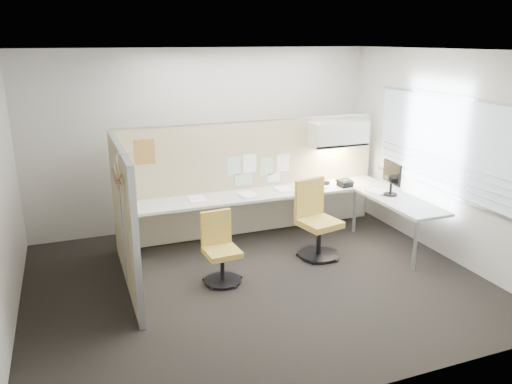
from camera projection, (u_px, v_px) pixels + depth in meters
name	position (u px, v px, depth m)	size (l,w,h in m)	color
floor	(256.00, 281.00, 6.29)	(5.50, 4.50, 0.01)	black
ceiling	(256.00, 50.00, 5.46)	(5.50, 4.50, 0.01)	white
wall_back	(205.00, 139.00, 7.88)	(5.50, 0.02, 2.80)	beige
wall_front	(359.00, 244.00, 3.87)	(5.50, 0.02, 2.80)	beige
wall_right	(443.00, 155.00, 6.81)	(0.02, 4.50, 2.80)	beige
window_pane	(443.00, 144.00, 6.76)	(0.01, 2.80, 1.30)	#93A1AB
partition_back	(252.00, 178.00, 7.64)	(4.10, 0.06, 1.75)	#C0B185
partition_left	(124.00, 217.00, 5.96)	(0.06, 2.20, 1.75)	#C0B185
desk	(287.00, 201.00, 7.43)	(4.00, 2.07, 0.73)	beige
overhead_bin	(338.00, 134.00, 7.73)	(0.90, 0.36, 0.38)	beige
task_light_strip	(337.00, 147.00, 7.79)	(0.60, 0.06, 0.02)	#FFEABF
pinned_papers	(258.00, 168.00, 7.60)	(1.01, 0.00, 0.47)	#8CBF8C
poster	(145.00, 152.00, 6.91)	(0.28, 0.00, 0.35)	orange
chair_left	(220.00, 250.00, 6.18)	(0.46, 0.47, 0.88)	black
chair_right	(316.00, 222.00, 6.91)	(0.59, 0.61, 1.06)	black
monitor	(392.00, 176.00, 7.21)	(0.20, 0.47, 0.49)	black
phone	(345.00, 183.00, 7.72)	(0.23, 0.21, 0.12)	black
stapler	(326.00, 184.00, 7.79)	(0.14, 0.04, 0.05)	black
tape_dispenser	(325.00, 183.00, 7.80)	(0.10, 0.06, 0.06)	black
coat_hook	(119.00, 189.00, 5.26)	(0.18, 0.48, 1.42)	silver
paper_stack_0	(197.00, 199.00, 7.07)	(0.23, 0.30, 0.02)	white
paper_stack_1	(248.00, 195.00, 7.23)	(0.23, 0.30, 0.04)	white
paper_stack_2	(284.00, 189.00, 7.55)	(0.23, 0.30, 0.02)	white
paper_stack_3	(317.00, 186.00, 7.70)	(0.23, 0.30, 0.03)	white
paper_stack_4	(378.00, 192.00, 7.43)	(0.23, 0.30, 0.02)	white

